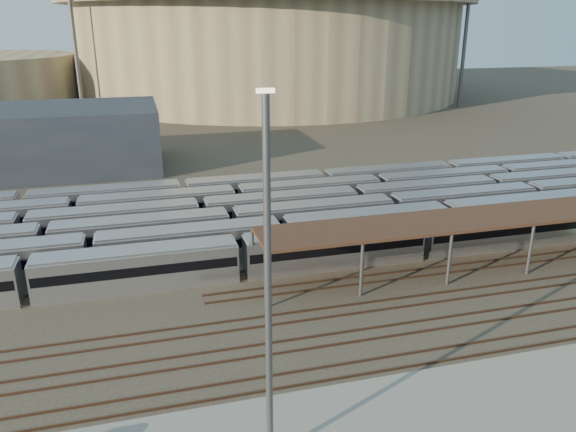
% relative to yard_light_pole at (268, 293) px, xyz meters
% --- Properties ---
extents(ground, '(420.00, 420.00, 0.00)m').
position_rel_yard_light_pole_xyz_m(ground, '(11.70, 15.69, -10.33)').
color(ground, '#383026').
rests_on(ground, ground).
extents(apron, '(50.00, 9.00, 0.20)m').
position_rel_yard_light_pole_xyz_m(apron, '(6.70, 0.69, -10.23)').
color(apron, gray).
rests_on(apron, ground).
extents(subway_trains, '(128.67, 23.90, 3.60)m').
position_rel_yard_light_pole_xyz_m(subway_trains, '(9.54, 34.19, -8.53)').
color(subway_trains, silver).
rests_on(subway_trains, ground).
extents(inspection_shed, '(60.30, 6.00, 5.30)m').
position_rel_yard_light_pole_xyz_m(inspection_shed, '(33.70, 19.69, -5.35)').
color(inspection_shed, '#535358').
rests_on(inspection_shed, ground).
extents(empty_tracks, '(170.00, 9.62, 0.18)m').
position_rel_yard_light_pole_xyz_m(empty_tracks, '(11.70, 10.69, -10.24)').
color(empty_tracks, '#4C3323').
rests_on(empty_tracks, ground).
extents(stadium, '(124.00, 124.00, 32.50)m').
position_rel_yard_light_pole_xyz_m(stadium, '(36.70, 155.69, 6.14)').
color(stadium, '#978C66').
rests_on(stadium, ground).
extents(service_building, '(42.00, 20.00, 10.00)m').
position_rel_yard_light_pole_xyz_m(service_building, '(-23.30, 70.69, -5.33)').
color(service_building, '#1E232D').
rests_on(service_building, ground).
extents(floodlight_0, '(4.00, 1.00, 38.40)m').
position_rel_yard_light_pole_xyz_m(floodlight_0, '(-18.30, 125.69, 10.31)').
color(floodlight_0, '#535358').
rests_on(floodlight_0, ground).
extents(floodlight_2, '(4.00, 1.00, 38.40)m').
position_rel_yard_light_pole_xyz_m(floodlight_2, '(81.70, 115.69, 10.31)').
color(floodlight_2, '#535358').
rests_on(floodlight_2, ground).
extents(floodlight_3, '(4.00, 1.00, 38.40)m').
position_rel_yard_light_pole_xyz_m(floodlight_3, '(1.70, 175.69, 10.31)').
color(floodlight_3, '#535358').
rests_on(floodlight_3, ground).
extents(yard_light_pole, '(0.80, 0.36, 20.10)m').
position_rel_yard_light_pole_xyz_m(yard_light_pole, '(0.00, 0.00, 0.00)').
color(yard_light_pole, '#535358').
rests_on(yard_light_pole, apron).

